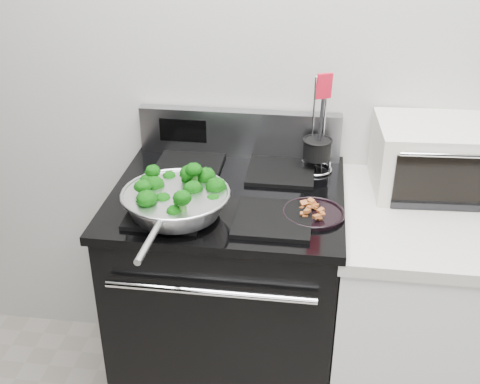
% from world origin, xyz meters
% --- Properties ---
extents(back_wall, '(4.00, 0.02, 2.70)m').
position_xyz_m(back_wall, '(0.00, 1.75, 1.35)').
color(back_wall, '#B9B7AF').
rests_on(back_wall, ground).
extents(gas_range, '(0.79, 0.69, 1.13)m').
position_xyz_m(gas_range, '(-0.30, 1.41, 0.49)').
color(gas_range, black).
rests_on(gas_range, floor).
extents(counter, '(0.62, 0.68, 0.92)m').
position_xyz_m(counter, '(0.39, 1.41, 0.46)').
color(counter, white).
rests_on(counter, floor).
extents(skillet, '(0.34, 0.55, 0.07)m').
position_xyz_m(skillet, '(-0.44, 1.23, 1.00)').
color(skillet, silver).
rests_on(skillet, gas_range).
extents(broccoli_pile, '(0.27, 0.27, 0.09)m').
position_xyz_m(broccoli_pile, '(-0.44, 1.23, 1.02)').
color(broccoli_pile, black).
rests_on(broccoli_pile, skillet).
extents(bacon_plate, '(0.20, 0.20, 0.04)m').
position_xyz_m(bacon_plate, '(-0.01, 1.29, 0.97)').
color(bacon_plate, black).
rests_on(bacon_plate, gas_range).
extents(utensil_holder, '(0.12, 0.12, 0.37)m').
position_xyz_m(utensil_holder, '(-0.01, 1.62, 1.02)').
color(utensil_holder, silver).
rests_on(utensil_holder, gas_range).
extents(toaster_oven, '(0.44, 0.34, 0.24)m').
position_xyz_m(toaster_oven, '(0.41, 1.59, 1.04)').
color(toaster_oven, silver).
rests_on(toaster_oven, counter).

